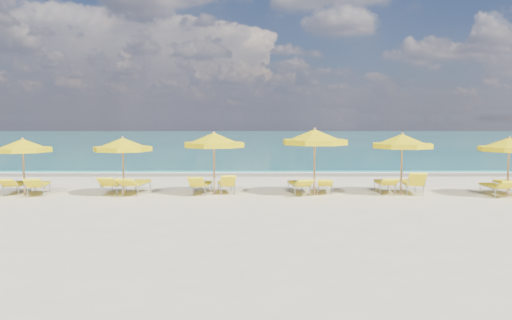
{
  "coord_description": "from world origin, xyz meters",
  "views": [
    {
      "loc": [
        -0.06,
        -17.87,
        2.82
      ],
      "look_at": [
        0.0,
        1.5,
        1.2
      ],
      "focal_mm": 35.0,
      "sensor_mm": 36.0,
      "label": 1
    }
  ],
  "objects": [
    {
      "name": "umbrella_1",
      "position": [
        -8.53,
        0.33,
        1.81
      ],
      "size": [
        2.27,
        2.27,
        2.13
      ],
      "rotation": [
        0.0,
        0.0,
        0.09
      ],
      "color": "tan",
      "rests_on": "ground"
    },
    {
      "name": "whitecap_near",
      "position": [
        -6.0,
        17.0,
        0.0
      ],
      "size": [
        14.0,
        0.36,
        0.05
      ],
      "primitive_type": "cube",
      "color": "white",
      "rests_on": "ground"
    },
    {
      "name": "umbrella_5",
      "position": [
        5.4,
        0.5,
        1.96
      ],
      "size": [
        2.64,
        2.64,
        2.3
      ],
      "rotation": [
        0.0,
        0.0,
        0.18
      ],
      "color": "tan",
      "rests_on": "ground"
    },
    {
      "name": "whitecap_far",
      "position": [
        8.0,
        24.0,
        0.0
      ],
      "size": [
        18.0,
        0.3,
        0.05
      ],
      "primitive_type": "cube",
      "color": "white",
      "rests_on": "ground"
    },
    {
      "name": "foam_line",
      "position": [
        0.0,
        8.2,
        0.0
      ],
      "size": [
        120.0,
        1.2,
        0.03
      ],
      "primitive_type": "cube",
      "color": "white",
      "rests_on": "ground"
    },
    {
      "name": "umbrella_2",
      "position": [
        -4.87,
        0.33,
        1.85
      ],
      "size": [
        2.28,
        2.28,
        2.17
      ],
      "rotation": [
        0.0,
        0.0,
        0.07
      ],
      "color": "tan",
      "rests_on": "ground"
    },
    {
      "name": "lounger_3_left",
      "position": [
        -2.06,
        0.68,
        0.22
      ],
      "size": [
        0.76,
        1.81,
        0.77
      ],
      "rotation": [
        0.0,
        0.0,
        -0.11
      ],
      "color": "#A5A8AD",
      "rests_on": "ground"
    },
    {
      "name": "lounger_2_left",
      "position": [
        -5.36,
        0.79,
        0.22
      ],
      "size": [
        0.65,
        1.85,
        0.74
      ],
      "rotation": [
        0.0,
        0.0,
        -0.03
      ],
      "color": "#A5A8AD",
      "rests_on": "ground"
    },
    {
      "name": "ocean",
      "position": [
        0.0,
        48.0,
        0.0
      ],
      "size": [
        120.0,
        80.0,
        0.3
      ],
      "primitive_type": "cube",
      "color": "#14736F",
      "rests_on": "ground"
    },
    {
      "name": "ground_plane",
      "position": [
        0.0,
        0.0,
        0.0
      ],
      "size": [
        120.0,
        120.0,
        0.0
      ],
      "primitive_type": "plane",
      "color": "beige"
    },
    {
      "name": "lounger_6_left",
      "position": [
        8.75,
        0.21,
        0.21
      ],
      "size": [
        0.62,
        1.75,
        0.69
      ],
      "rotation": [
        0.0,
        0.0,
        0.03
      ],
      "color": "#A5A8AD",
      "rests_on": "ground"
    },
    {
      "name": "umbrella_3",
      "position": [
        -1.55,
        0.51,
        2.0
      ],
      "size": [
        2.78,
        2.78,
        2.35
      ],
      "rotation": [
        0.0,
        0.0,
        -0.23
      ],
      "color": "tan",
      "rests_on": "ground"
    },
    {
      "name": "lounger_3_right",
      "position": [
        -1.13,
        0.9,
        0.21
      ],
      "size": [
        0.79,
        1.69,
        0.79
      ],
      "rotation": [
        0.0,
        0.0,
        0.15
      ],
      "color": "#A5A8AD",
      "rests_on": "ground"
    },
    {
      "name": "umbrella_4",
      "position": [
        2.15,
        0.4,
        2.12
      ],
      "size": [
        3.19,
        3.19,
        2.48
      ],
      "rotation": [
        0.0,
        0.0,
        -0.39
      ],
      "color": "tan",
      "rests_on": "ground"
    },
    {
      "name": "lounger_4_right",
      "position": [
        2.64,
        0.97,
        0.2
      ],
      "size": [
        0.8,
        1.81,
        0.64
      ],
      "rotation": [
        0.0,
        0.0,
        -0.14
      ],
      "color": "#A5A8AD",
      "rests_on": "ground"
    },
    {
      "name": "lounger_1_left",
      "position": [
        -9.01,
        0.78,
        0.21
      ],
      "size": [
        0.68,
        1.82,
        0.69
      ],
      "rotation": [
        0.0,
        0.0,
        0.06
      ],
      "color": "#A5A8AD",
      "rests_on": "ground"
    },
    {
      "name": "lounger_5_left",
      "position": [
        4.92,
        1.01,
        0.22
      ],
      "size": [
        0.7,
        1.9,
        0.68
      ],
      "rotation": [
        0.0,
        0.0,
        -0.05
      ],
      "color": "#A5A8AD",
      "rests_on": "ground"
    },
    {
      "name": "lounger_2_right",
      "position": [
        -4.5,
        0.71,
        0.24
      ],
      "size": [
        0.91,
        2.1,
        0.74
      ],
      "rotation": [
        0.0,
        0.0,
        -0.13
      ],
      "color": "#A5A8AD",
      "rests_on": "ground"
    },
    {
      "name": "lounger_1_right",
      "position": [
        -8.07,
        0.49,
        0.22
      ],
      "size": [
        0.94,
        1.91,
        0.74
      ],
      "rotation": [
        0.0,
        0.0,
        0.2
      ],
      "color": "#A5A8AD",
      "rests_on": "ground"
    },
    {
      "name": "lounger_4_left",
      "position": [
        1.61,
        0.68,
        0.22
      ],
      "size": [
        0.86,
        1.96,
        0.69
      ],
      "rotation": [
        0.0,
        0.0,
        0.14
      ],
      "color": "#A5A8AD",
      "rests_on": "ground"
    },
    {
      "name": "lounger_5_right",
      "position": [
        5.86,
        0.7,
        0.24
      ],
      "size": [
        0.8,
        1.91,
        0.92
      ],
      "rotation": [
        0.0,
        0.0,
        -0.09
      ],
      "color": "#A5A8AD",
      "rests_on": "ground"
    },
    {
      "name": "wet_sand_band",
      "position": [
        0.0,
        7.4,
        0.0
      ],
      "size": [
        120.0,
        2.6,
        0.01
      ],
      "primitive_type": "cube",
      "color": "tan",
      "rests_on": "ground"
    },
    {
      "name": "umbrella_6",
      "position": [
        9.12,
        0.02,
        1.86
      ],
      "size": [
        2.52,
        2.52,
        2.19
      ],
      "rotation": [
        0.0,
        0.0,
        0.18
      ],
      "color": "tan",
      "rests_on": "ground"
    }
  ]
}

